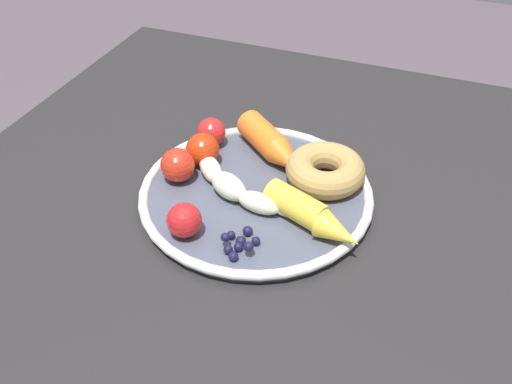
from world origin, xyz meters
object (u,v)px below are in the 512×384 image
(carrot_orange, at_px, (273,145))
(tomato_mid, at_px, (211,132))
(tomato_extra, at_px, (203,150))
(tomato_far, at_px, (184,220))
(carrot_yellow, at_px, (312,218))
(banana, at_px, (236,184))
(blueberry_pile, at_px, (239,243))
(tomato_near, at_px, (178,165))
(donut, at_px, (325,170))
(plate, at_px, (256,194))
(dining_table, at_px, (287,280))

(carrot_orange, relative_size, tomato_mid, 3.13)
(tomato_extra, bearing_deg, tomato_far, 106.56)
(carrot_yellow, height_order, tomato_far, tomato_far)
(banana, relative_size, blueberry_pile, 3.73)
(tomato_near, xyz_separation_m, tomato_mid, (-0.01, -0.09, -0.00))
(banana, height_order, tomato_extra, tomato_extra)
(tomato_near, distance_m, tomato_mid, 0.09)
(donut, distance_m, tomato_mid, 0.17)
(carrot_orange, distance_m, tomato_far, 0.18)
(banana, bearing_deg, tomato_near, 1.86)
(blueberry_pile, xyz_separation_m, tomato_near, (0.12, -0.09, 0.01))
(plate, height_order, carrot_orange, carrot_orange)
(plate, bearing_deg, tomato_near, 6.17)
(dining_table, relative_size, tomato_near, 20.99)
(carrot_yellow, bearing_deg, blueberry_pile, 41.13)
(carrot_orange, bearing_deg, carrot_yellow, 127.58)
(banana, xyz_separation_m, tomato_near, (0.08, 0.00, 0.01))
(donut, bearing_deg, blueberry_pile, 69.69)
(plate, height_order, tomato_far, tomato_far)
(banana, distance_m, tomato_far, 0.09)
(carrot_orange, distance_m, carrot_yellow, 0.15)
(plate, height_order, donut, donut)
(donut, distance_m, blueberry_pile, 0.16)
(dining_table, bearing_deg, tomato_extra, -22.01)
(donut, bearing_deg, dining_table, 76.31)
(tomato_mid, height_order, tomato_extra, tomato_extra)
(tomato_extra, bearing_deg, blueberry_pile, 129.19)
(dining_table, distance_m, carrot_orange, 0.18)
(plate, bearing_deg, carrot_orange, -85.59)
(dining_table, relative_size, carrot_yellow, 7.02)
(plate, distance_m, tomato_far, 0.11)
(carrot_yellow, bearing_deg, plate, -25.39)
(banana, height_order, carrot_yellow, carrot_yellow)
(dining_table, distance_m, banana, 0.15)
(dining_table, height_order, tomato_extra, tomato_extra)
(tomato_mid, distance_m, tomato_far, 0.18)
(donut, relative_size, tomato_mid, 2.51)
(tomato_mid, bearing_deg, dining_table, 145.84)
(tomato_near, bearing_deg, plate, -173.83)
(tomato_near, bearing_deg, tomato_far, 121.32)
(carrot_orange, height_order, tomato_mid, tomato_mid)
(donut, height_order, tomato_mid, tomato_mid)
(dining_table, bearing_deg, tomato_near, -5.41)
(carrot_orange, height_order, donut, carrot_orange)
(banana, distance_m, tomato_mid, 0.11)
(carrot_orange, bearing_deg, donut, 162.70)
(banana, xyz_separation_m, donut, (-0.10, -0.06, 0.01))
(tomato_extra, bearing_deg, plate, 160.14)
(tomato_mid, height_order, tomato_far, same)
(tomato_far, bearing_deg, banana, -105.40)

